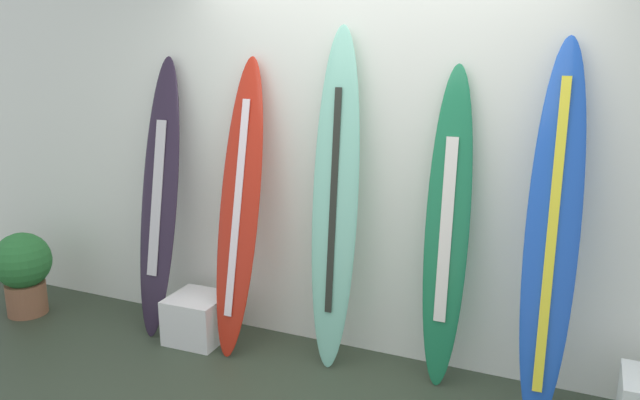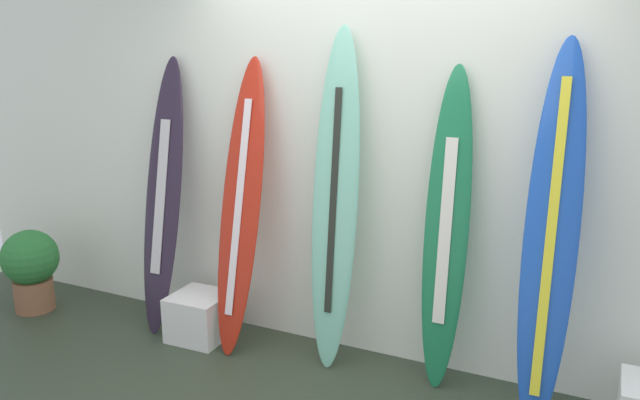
% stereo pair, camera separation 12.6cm
% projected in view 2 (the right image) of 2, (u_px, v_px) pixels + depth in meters
% --- Properties ---
extents(wall_back, '(7.20, 0.20, 2.80)m').
position_uv_depth(wall_back, '(381.00, 145.00, 4.02)').
color(wall_back, white).
rests_on(wall_back, ground).
extents(surfboard_charcoal, '(0.30, 0.46, 1.95)m').
position_uv_depth(surfboard_charcoal, '(163.00, 199.00, 4.45)').
color(surfboard_charcoal, '#2A1E30').
rests_on(surfboard_charcoal, ground).
extents(surfboard_crimson, '(0.31, 0.49, 1.95)m').
position_uv_depth(surfboard_crimson, '(241.00, 210.00, 4.16)').
color(surfboard_crimson, red).
rests_on(surfboard_crimson, ground).
extents(surfboard_seafoam, '(0.32, 0.35, 2.15)m').
position_uv_depth(surfboard_seafoam, '(335.00, 202.00, 3.92)').
color(surfboard_seafoam, '#82CEB2').
rests_on(surfboard_seafoam, ground).
extents(surfboard_emerald, '(0.27, 0.28, 1.92)m').
position_uv_depth(surfboard_emerald, '(446.00, 234.00, 3.69)').
color(surfboard_emerald, '#1C7649').
rests_on(surfboard_emerald, ground).
extents(surfboard_cobalt, '(0.30, 0.52, 2.08)m').
position_uv_depth(surfboard_cobalt, '(551.00, 240.00, 3.31)').
color(surfboard_cobalt, blue).
rests_on(surfboard_cobalt, ground).
extents(display_block_center, '(0.39, 0.39, 0.32)m').
position_uv_depth(display_block_center, '(200.00, 316.00, 4.44)').
color(display_block_center, white).
rests_on(display_block_center, ground).
extents(potted_plant, '(0.43, 0.43, 0.64)m').
position_uv_depth(potted_plant, '(31.00, 265.00, 4.86)').
color(potted_plant, brown).
rests_on(potted_plant, ground).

